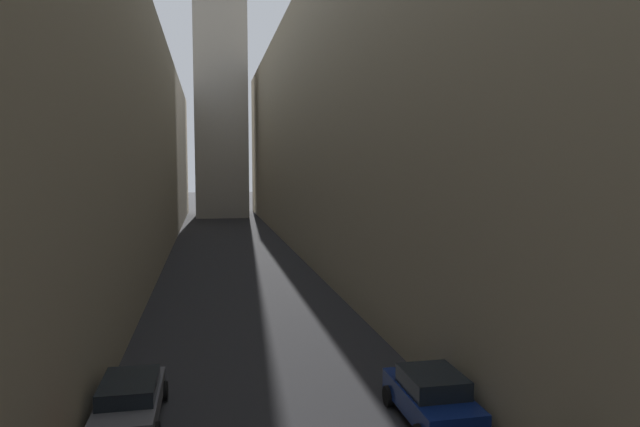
% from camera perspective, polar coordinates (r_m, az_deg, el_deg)
% --- Properties ---
extents(ground_plane, '(264.00, 264.00, 0.00)m').
position_cam_1_polar(ground_plane, '(41.63, -8.57, -5.77)').
color(ground_plane, '#232326').
extents(building_block_left, '(15.45, 108.00, 18.85)m').
position_cam_1_polar(building_block_left, '(44.37, -26.31, 6.66)').
color(building_block_left, gray).
rests_on(building_block_left, ground).
extents(building_block_right, '(15.77, 108.00, 22.52)m').
position_cam_1_polar(building_block_right, '(45.70, 8.35, 9.35)').
color(building_block_right, gray).
rests_on(building_block_right, ground).
extents(parked_car_left_far, '(1.94, 4.31, 1.35)m').
position_cam_1_polar(parked_car_left_far, '(18.09, -19.16, -17.80)').
color(parked_car_left_far, '#4C4C51').
rests_on(parked_car_left_far, ground).
extents(parked_car_right_far, '(1.98, 3.92, 1.57)m').
position_cam_1_polar(parked_car_right_far, '(17.49, 11.52, -18.12)').
color(parked_car_right_far, navy).
rests_on(parked_car_right_far, ground).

